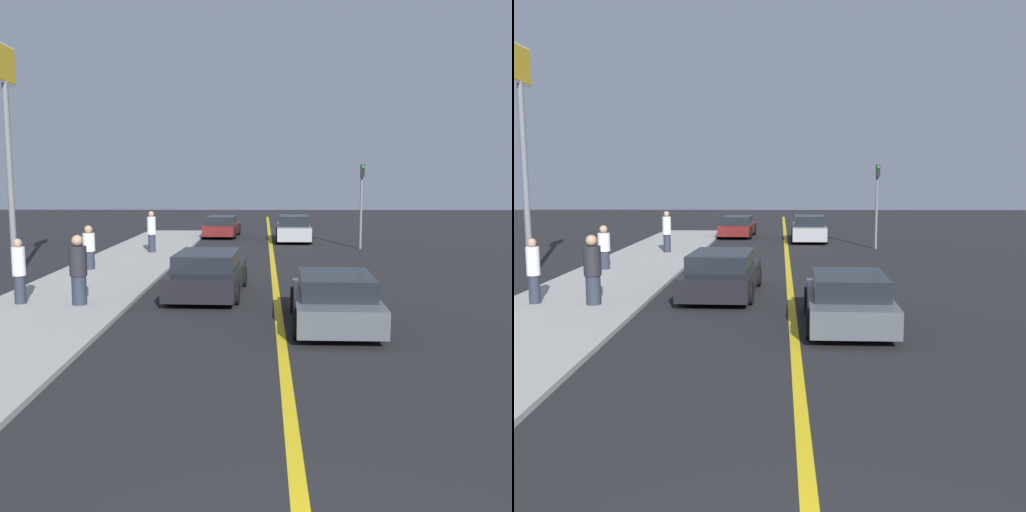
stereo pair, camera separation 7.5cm
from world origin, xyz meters
The scene contains 12 objects.
road_center_line centered at (0.00, 18.00, 0.00)m, with size 0.20×60.00×0.01m.
sidewalk_left centered at (-5.70, 16.32, 0.05)m, with size 3.77×32.64×0.11m.
car_near_right_lane centered at (1.23, 9.43, 0.59)m, with size 2.01×3.87×1.20m.
car_ahead_center centered at (-1.95, 12.88, 0.61)m, with size 2.14×4.34×1.26m.
car_far_distant centered at (1.24, 27.31, 0.67)m, with size 1.95×4.29×1.39m.
car_parked_left_lot centered at (-2.75, 29.60, 0.60)m, with size 2.03×4.05×1.22m.
pedestrian_near_curb centered at (-5.06, 11.06, 0.99)m, with size 0.43×0.43×1.78m.
pedestrian_mid_group centered at (-6.61, 11.16, 0.95)m, with size 0.33×0.33×1.68m.
pedestrian_far_standing centered at (-6.56, 16.88, 0.87)m, with size 0.42×0.42×1.56m.
pedestrian_by_sign centered at (-5.28, 21.74, 1.01)m, with size 0.37×0.37×1.80m.
traffic_light centered at (4.25, 23.90, 2.44)m, with size 0.18×0.40×3.96m.
roadside_sign centered at (-8.72, 15.69, 5.40)m, with size 0.20×1.56×7.59m.
Camera 2 is at (-0.30, -3.11, 3.25)m, focal length 40.00 mm.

